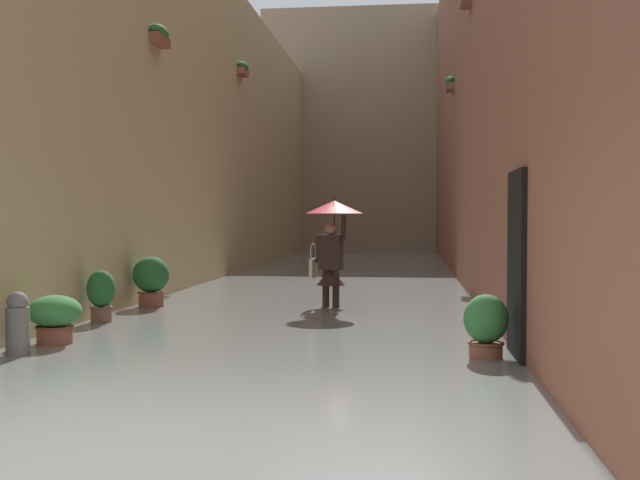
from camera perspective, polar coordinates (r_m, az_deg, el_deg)
The scene contains 11 objects.
ground_plane at distance 19.27m, azimuth 1.39°, elevation -3.29°, with size 70.79×70.79×0.00m, color #605B56.
flood_water at distance 19.26m, azimuth 1.39°, elevation -3.06°, with size 6.73×34.32×0.16m, color slate.
building_facade_left at distance 19.55m, azimuth 13.02°, elevation 12.11°, with size 2.04×32.32×10.45m.
building_facade_right at distance 20.06m, azimuth -9.80°, elevation 8.43°, with size 2.04×32.32×8.07m.
building_facade_far at distance 34.42m, azimuth 3.71°, elevation 8.00°, with size 9.53×1.80×10.89m, color gray.
person_wading at distance 12.89m, azimuth 0.94°, elevation 0.46°, with size 0.98×0.98×2.04m.
potted_plant_near_right at distance 9.78m, azimuth -19.29°, elevation -5.69°, with size 0.64×0.64×0.74m.
potted_plant_mid_left at distance 8.51m, azimuth 12.35°, elevation -6.53°, with size 0.49×0.49×0.85m.
potted_plant_mid_right at distance 13.31m, azimuth -12.56°, elevation -3.07°, with size 0.61×0.61×1.01m.
potted_plant_far_right at distance 11.53m, azimuth -16.11°, elevation -4.15°, with size 0.41×0.41×0.91m.
mooring_bollard at distance 9.13m, azimuth -21.74°, elevation -6.31°, with size 0.26×0.26×0.86m.
Camera 1 is at (-1.76, 4.96, 1.69)m, focal length 42.65 mm.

